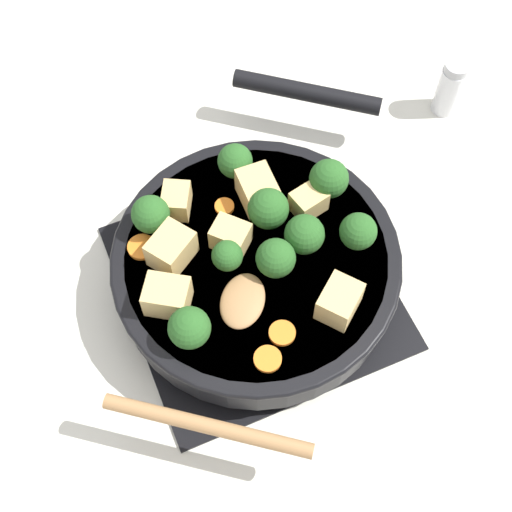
# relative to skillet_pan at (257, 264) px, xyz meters

# --- Properties ---
(ground_plane) EXTENTS (2.40, 2.40, 0.00)m
(ground_plane) POSITION_rel_skillet_pan_xyz_m (0.00, 0.00, -0.06)
(ground_plane) COLOR silver
(front_burner_grate) EXTENTS (0.31, 0.31, 0.03)m
(front_burner_grate) POSITION_rel_skillet_pan_xyz_m (0.00, 0.00, -0.04)
(front_burner_grate) COLOR black
(front_burner_grate) RESTS_ON ground_plane
(skillet_pan) EXTENTS (0.41, 0.44, 0.05)m
(skillet_pan) POSITION_rel_skillet_pan_xyz_m (0.00, 0.00, 0.00)
(skillet_pan) COLOR black
(skillet_pan) RESTS_ON front_burner_grate
(wooden_spoon) EXTENTS (0.21, 0.23, 0.02)m
(wooden_spoon) POSITION_rel_skillet_pan_xyz_m (0.08, 0.11, 0.03)
(wooden_spoon) COLOR #A87A4C
(wooden_spoon) RESTS_ON skillet_pan
(tofu_cube_center_large) EXTENTS (0.06, 0.06, 0.04)m
(tofu_cube_center_large) POSITION_rel_skillet_pan_xyz_m (0.09, -0.03, 0.04)
(tofu_cube_center_large) COLOR #DBB770
(tofu_cube_center_large) RESTS_ON skillet_pan
(tofu_cube_near_handle) EXTENTS (0.05, 0.05, 0.03)m
(tofu_cube_near_handle) POSITION_rel_skillet_pan_xyz_m (0.02, -0.02, 0.04)
(tofu_cube_near_handle) COLOR #DBB770
(tofu_cube_near_handle) RESTS_ON skillet_pan
(tofu_cube_east_chunk) EXTENTS (0.04, 0.04, 0.03)m
(tofu_cube_east_chunk) POSITION_rel_skillet_pan_xyz_m (-0.08, -0.03, 0.04)
(tofu_cube_east_chunk) COLOR #DBB770
(tofu_cube_east_chunk) RESTS_ON skillet_pan
(tofu_cube_west_chunk) EXTENTS (0.04, 0.05, 0.04)m
(tofu_cube_west_chunk) POSITION_rel_skillet_pan_xyz_m (-0.03, -0.07, 0.04)
(tofu_cube_west_chunk) COLOR #DBB770
(tofu_cube_west_chunk) RESTS_ON skillet_pan
(tofu_cube_back_piece) EXTENTS (0.06, 0.06, 0.04)m
(tofu_cube_back_piece) POSITION_rel_skillet_pan_xyz_m (0.11, 0.02, 0.04)
(tofu_cube_back_piece) COLOR #DBB770
(tofu_cube_back_piece) RESTS_ON skillet_pan
(tofu_cube_front_piece) EXTENTS (0.05, 0.05, 0.03)m
(tofu_cube_front_piece) POSITION_rel_skillet_pan_xyz_m (0.06, -0.09, 0.04)
(tofu_cube_front_piece) COLOR #DBB770
(tofu_cube_front_piece) RESTS_ON skillet_pan
(tofu_cube_mid_small) EXTENTS (0.06, 0.06, 0.04)m
(tofu_cube_mid_small) POSITION_rel_skillet_pan_xyz_m (-0.05, 0.10, 0.04)
(tofu_cube_mid_small) COLOR #DBB770
(tofu_cube_mid_small) RESTS_ON skillet_pan
(broccoli_floret_near_spoon) EXTENTS (0.05, 0.05, 0.05)m
(broccoli_floret_near_spoon) POSITION_rel_skillet_pan_xyz_m (-0.11, -0.04, 0.05)
(broccoli_floret_near_spoon) COLOR #709956
(broccoli_floret_near_spoon) RESTS_ON skillet_pan
(broccoli_floret_center_top) EXTENTS (0.04, 0.04, 0.05)m
(broccoli_floret_center_top) POSITION_rel_skillet_pan_xyz_m (-0.01, 0.03, 0.05)
(broccoli_floret_center_top) COLOR #709956
(broccoli_floret_center_top) RESTS_ON skillet_pan
(broccoli_floret_east_rim) EXTENTS (0.05, 0.05, 0.05)m
(broccoli_floret_east_rim) POSITION_rel_skillet_pan_xyz_m (0.10, 0.07, 0.05)
(broccoli_floret_east_rim) COLOR #709956
(broccoli_floret_east_rim) RESTS_ON skillet_pan
(broccoli_floret_west_rim) EXTENTS (0.04, 0.04, 0.05)m
(broccoli_floret_west_rim) POSITION_rel_skillet_pan_xyz_m (-0.11, 0.03, 0.05)
(broccoli_floret_west_rim) COLOR #709956
(broccoli_floret_west_rim) RESTS_ON skillet_pan
(broccoli_floret_north_edge) EXTENTS (0.05, 0.05, 0.05)m
(broccoli_floret_north_edge) POSITION_rel_skillet_pan_xyz_m (-0.05, 0.01, 0.05)
(broccoli_floret_north_edge) COLOR #709956
(broccoli_floret_north_edge) RESTS_ON skillet_pan
(broccoli_floret_south_cluster) EXTENTS (0.04, 0.04, 0.05)m
(broccoli_floret_south_cluster) POSITION_rel_skillet_pan_xyz_m (-0.02, -0.11, 0.05)
(broccoli_floret_south_cluster) COLOR #709956
(broccoli_floret_south_cluster) RESTS_ON skillet_pan
(broccoli_floret_mid_floret) EXTENTS (0.03, 0.03, 0.04)m
(broccoli_floret_mid_floret) POSITION_rel_skillet_pan_xyz_m (0.04, 0.01, 0.05)
(broccoli_floret_mid_floret) COLOR #709956
(broccoli_floret_mid_floret) RESTS_ON skillet_pan
(broccoli_floret_small_inner) EXTENTS (0.05, 0.05, 0.05)m
(broccoli_floret_small_inner) POSITION_rel_skillet_pan_xyz_m (-0.03, -0.03, 0.05)
(broccoli_floret_small_inner) COLOR #709956
(broccoli_floret_small_inner) RESTS_ON skillet_pan
(broccoli_floret_tall_stem) EXTENTS (0.04, 0.04, 0.05)m
(broccoli_floret_tall_stem) POSITION_rel_skillet_pan_xyz_m (0.10, -0.08, 0.05)
(broccoli_floret_tall_stem) COLOR #709956
(broccoli_floret_tall_stem) RESTS_ON skillet_pan
(carrot_slice_orange_thin) EXTENTS (0.03, 0.03, 0.01)m
(carrot_slice_orange_thin) POSITION_rel_skillet_pan_xyz_m (0.01, 0.10, 0.03)
(carrot_slice_orange_thin) COLOR orange
(carrot_slice_orange_thin) RESTS_ON skillet_pan
(carrot_slice_near_center) EXTENTS (0.03, 0.03, 0.01)m
(carrot_slice_near_center) POSITION_rel_skillet_pan_xyz_m (0.12, -0.06, 0.03)
(carrot_slice_near_center) COLOR orange
(carrot_slice_near_center) RESTS_ON skillet_pan
(carrot_slice_edge_slice) EXTENTS (0.03, 0.03, 0.01)m
(carrot_slice_edge_slice) POSITION_rel_skillet_pan_xyz_m (0.04, 0.12, 0.03)
(carrot_slice_edge_slice) COLOR orange
(carrot_slice_edge_slice) RESTS_ON skillet_pan
(carrot_slice_under_broccoli) EXTENTS (0.02, 0.02, 0.01)m
(carrot_slice_under_broccoli) POSITION_rel_skillet_pan_xyz_m (0.01, -0.07, 0.03)
(carrot_slice_under_broccoli) COLOR orange
(carrot_slice_under_broccoli) RESTS_ON skillet_pan
(salt_shaker) EXTENTS (0.04, 0.04, 0.09)m
(salt_shaker) POSITION_rel_skillet_pan_xyz_m (-0.36, -0.16, -0.01)
(salt_shaker) COLOR white
(salt_shaker) RESTS_ON ground_plane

